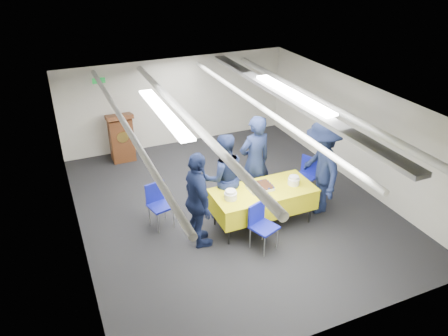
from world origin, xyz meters
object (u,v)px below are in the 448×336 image
(serving_table, at_px, (263,199))
(chair_right, at_px, (306,173))
(sailor_c, at_px, (198,201))
(sailor_b, at_px, (223,177))
(podium, at_px, (121,137))
(chair_near, at_px, (261,222))
(sheet_cake, at_px, (260,187))
(sailor_a, at_px, (255,162))
(chair_left, at_px, (158,200))
(sailor_d, at_px, (321,168))

(serving_table, relative_size, chair_right, 2.25)
(sailor_c, bearing_deg, sailor_b, -48.48)
(podium, height_order, sailor_b, sailor_b)
(sailor_b, relative_size, sailor_c, 0.98)
(chair_near, distance_m, sailor_b, 1.21)
(serving_table, relative_size, sheet_cake, 4.15)
(podium, height_order, sailor_a, sailor_a)
(serving_table, height_order, chair_left, chair_left)
(chair_near, bearing_deg, chair_left, 136.53)
(sheet_cake, xyz_separation_m, chair_near, (-0.32, -0.66, -0.28))
(serving_table, relative_size, podium, 1.57)
(chair_right, distance_m, chair_left, 3.20)
(chair_left, xyz_separation_m, sailor_d, (3.10, -0.78, 0.43))
(podium, relative_size, chair_left, 1.44)
(sheet_cake, xyz_separation_m, sailor_c, (-1.29, -0.15, 0.10))
(serving_table, relative_size, chair_left, 2.25)
(chair_left, distance_m, sailor_d, 3.22)
(sheet_cake, height_order, sailor_a, sailor_a)
(sheet_cake, bearing_deg, sailor_d, -1.91)
(sheet_cake, bearing_deg, serving_table, -50.23)
(chair_near, bearing_deg, sailor_d, 20.72)
(sheet_cake, relative_size, chair_left, 0.54)
(sheet_cake, distance_m, podium, 4.23)
(chair_left, relative_size, sailor_d, 0.45)
(sheet_cake, xyz_separation_m, chair_left, (-1.79, 0.73, -0.28))
(sailor_a, bearing_deg, sailor_b, 7.57)
(chair_right, bearing_deg, podium, 135.15)
(chair_left, bearing_deg, serving_table, -23.33)
(sailor_d, bearing_deg, chair_right, -179.12)
(sailor_d, bearing_deg, sailor_c, -77.33)
(sailor_a, height_order, sailor_c, sailor_a)
(sheet_cake, bearing_deg, sailor_a, 71.56)
(sailor_b, bearing_deg, chair_left, -5.77)
(serving_table, distance_m, chair_near, 0.70)
(chair_near, relative_size, chair_right, 1.00)
(sheet_cake, height_order, chair_near, chair_near)
(sheet_cake, height_order, podium, podium)
(podium, bearing_deg, sailor_b, -68.49)
(sailor_a, bearing_deg, podium, -63.26)
(sheet_cake, height_order, sailor_b, sailor_b)
(sheet_cake, height_order, chair_left, chair_left)
(sheet_cake, xyz_separation_m, sailor_a, (0.23, 0.68, 0.17))
(sheet_cake, height_order, sailor_d, sailor_d)
(serving_table, bearing_deg, podium, 116.27)
(chair_right, bearing_deg, chair_near, -145.03)
(serving_table, height_order, sailor_a, sailor_a)
(serving_table, xyz_separation_m, sailor_a, (0.18, 0.73, 0.42))
(chair_near, distance_m, chair_right, 2.11)
(serving_table, xyz_separation_m, sheet_cake, (-0.05, 0.06, 0.25))
(sailor_a, distance_m, sailor_d, 1.30)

